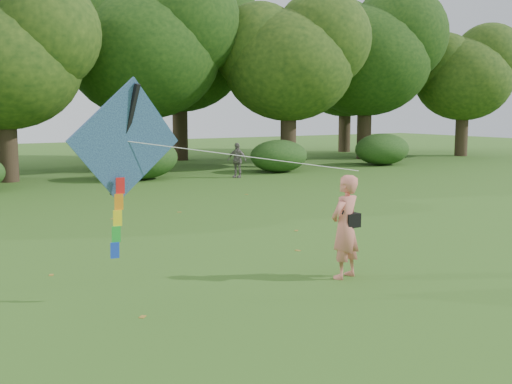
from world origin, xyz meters
TOP-DOWN VIEW (x-y plane):
  - ground at (0.00, 0.00)m, footprint 100.00×100.00m
  - man_kite_flyer at (0.17, 0.49)m, footprint 0.81×0.65m
  - bystander_right at (7.02, 16.31)m, footprint 0.82×0.98m
  - crossbody_bag at (0.29, 0.46)m, footprint 0.43×0.20m
  - flying_kite at (-3.71, 1.25)m, footprint 5.14×1.16m
  - tree_line at (1.67, 22.88)m, footprint 54.70×15.30m
  - shrub_band at (-0.72, 17.60)m, footprint 39.15×3.22m
  - fallen_leaves at (-0.04, 3.78)m, footprint 9.96×14.94m

SIDE VIEW (x-z plane):
  - ground at x=0.00m, z-range 0.00..0.00m
  - fallen_leaves at x=-0.04m, z-range 0.00..0.01m
  - bystander_right at x=7.02m, z-range 0.00..1.57m
  - shrub_band at x=-0.72m, z-range -0.08..1.79m
  - man_kite_flyer at x=0.17m, z-range 0.00..1.92m
  - crossbody_bag at x=0.29m, z-range 0.72..1.45m
  - flying_kite at x=-3.71m, z-range 1.10..3.98m
  - tree_line at x=1.67m, z-range 0.86..10.35m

